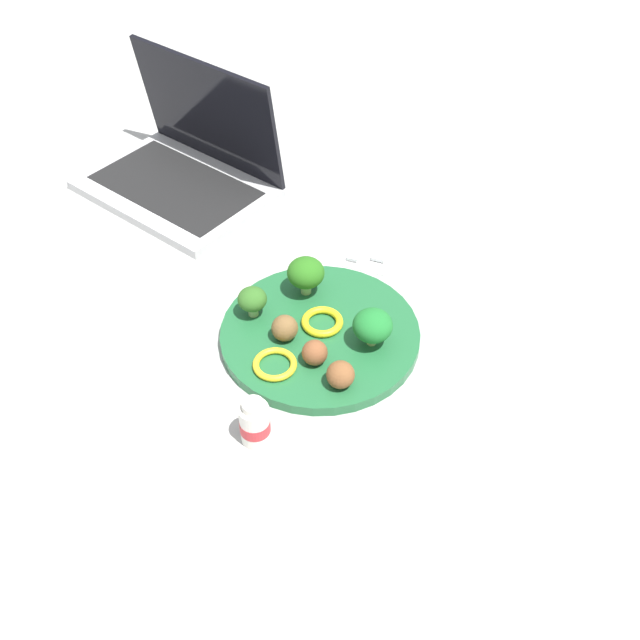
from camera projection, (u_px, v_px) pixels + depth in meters
name	position (u px, v px, depth m)	size (l,w,h in m)	color
ground_plane	(320.00, 338.00, 1.03)	(4.00, 4.00, 0.00)	#B2B2AD
plate	(320.00, 334.00, 1.03)	(0.28, 0.28, 0.02)	#236638
broccoli_floret_mid_right	(373.00, 326.00, 0.98)	(0.05, 0.05, 0.06)	#9EC86A
broccoli_floret_front_right	(306.00, 273.00, 1.05)	(0.05, 0.05, 0.06)	#A4CD72
broccoli_floret_back_left	(252.00, 300.00, 1.03)	(0.04, 0.04, 0.05)	#98BD6C
meatball_front_right	(315.00, 353.00, 0.97)	(0.03, 0.03, 0.03)	brown
meatball_far_rim	(285.00, 328.00, 1.00)	(0.04, 0.04, 0.04)	brown
meatball_mid_right	(340.00, 375.00, 0.94)	(0.04, 0.04, 0.04)	brown
pepper_ring_mid_left	(323.00, 322.00, 1.03)	(0.06, 0.06, 0.01)	yellow
pepper_ring_front_left	(275.00, 364.00, 0.97)	(0.06, 0.06, 0.01)	yellow
napkin	(377.00, 238.00, 1.19)	(0.17, 0.12, 0.01)	white
fork	(386.00, 241.00, 1.18)	(0.12, 0.03, 0.01)	silver
knife	(365.00, 236.00, 1.19)	(0.15, 0.03, 0.01)	silver
yogurt_bottle	(255.00, 423.00, 0.89)	(0.04, 0.04, 0.07)	white
laptop	(185.00, 167.00, 1.28)	(0.33, 0.38, 0.21)	#BDBDBD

